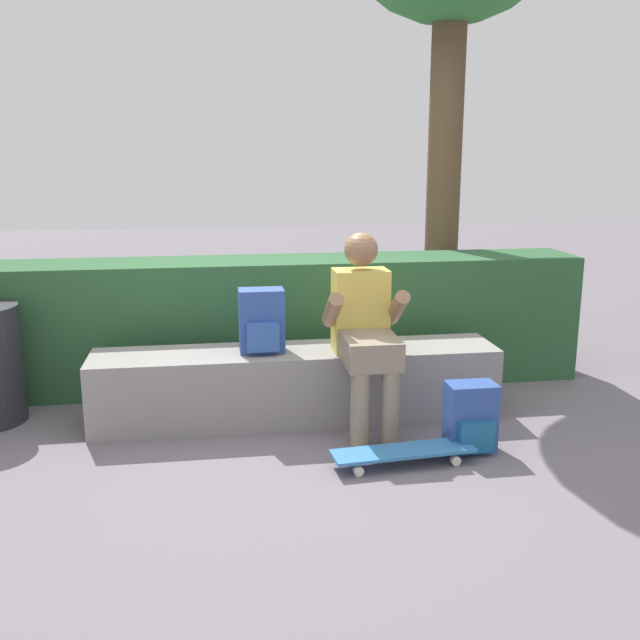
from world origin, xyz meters
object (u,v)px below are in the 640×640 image
Objects in this scene: person_skater at (365,326)px; backpack_on_bench at (262,322)px; bench_main at (297,384)px; skateboard_near_person at (403,452)px; backpack_on_ground at (471,418)px.

backpack_on_bench is at bearing 161.32° from person_skater.
backpack_on_bench is (-0.22, -0.01, 0.42)m from bench_main.
bench_main is at bearing 151.29° from person_skater.
person_skater is 1.48× the size of skateboard_near_person.
backpack_on_ground is (0.44, 0.14, 0.12)m from skateboard_near_person.
skateboard_near_person is at bearing -161.73° from backpack_on_ground.
person_skater is 3.02× the size of backpack_on_bench.
bench_main is 2.15× the size of person_skater.
bench_main is at bearing 144.38° from backpack_on_ground.
bench_main is 6.47× the size of backpack_on_bench.
backpack_on_bench is at bearing -177.53° from bench_main.
backpack_on_ground is at bearing -35.62° from bench_main.
backpack_on_bench reaches higher than backpack_on_ground.
person_skater is 0.65m from backpack_on_bench.
backpack_on_ground reaches higher than skateboard_near_person.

